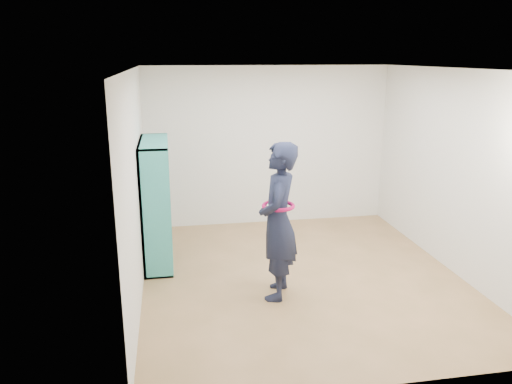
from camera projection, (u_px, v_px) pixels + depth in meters
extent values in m
plane|color=olive|center=(302.00, 277.00, 6.42)|extent=(4.50, 4.50, 0.00)
plane|color=white|center=(307.00, 69.00, 5.73)|extent=(4.50, 4.50, 0.00)
cube|color=silver|center=(136.00, 186.00, 5.74)|extent=(0.02, 4.50, 2.60)
cube|color=silver|center=(455.00, 172.00, 6.40)|extent=(0.02, 4.50, 2.60)
cube|color=silver|center=(268.00, 146.00, 8.21)|extent=(4.00, 0.02, 2.60)
cube|color=silver|center=(380.00, 246.00, 3.93)|extent=(4.00, 0.02, 2.60)
cube|color=teal|center=(156.00, 216.00, 6.15)|extent=(0.37, 0.03, 1.68)
cube|color=teal|center=(157.00, 190.00, 7.31)|extent=(0.37, 0.03, 1.68)
cube|color=teal|center=(160.00, 259.00, 6.95)|extent=(0.37, 1.26, 0.03)
cube|color=teal|center=(153.00, 142.00, 6.51)|extent=(0.37, 1.26, 0.03)
cube|color=teal|center=(144.00, 203.00, 6.70)|extent=(0.03, 1.26, 1.68)
cube|color=teal|center=(156.00, 206.00, 6.54)|extent=(0.34, 0.03, 1.62)
cube|color=teal|center=(157.00, 198.00, 6.92)|extent=(0.34, 0.03, 1.62)
cube|color=teal|center=(158.00, 230.00, 6.84)|extent=(0.34, 1.20, 0.03)
cube|color=teal|center=(157.00, 202.00, 6.73)|extent=(0.34, 1.20, 0.03)
cube|color=teal|center=(155.00, 173.00, 6.62)|extent=(0.34, 1.20, 0.03)
cube|color=beige|center=(161.00, 266.00, 6.55)|extent=(0.23, 0.15, 0.09)
cube|color=black|center=(160.00, 230.00, 6.36)|extent=(0.19, 0.17, 0.31)
cube|color=maroon|center=(158.00, 200.00, 6.25)|extent=(0.19, 0.17, 0.30)
cube|color=silver|center=(156.00, 176.00, 6.22)|extent=(0.23, 0.15, 0.09)
cube|color=navy|center=(161.00, 249.00, 6.85)|extent=(0.19, 0.17, 0.30)
cube|color=brown|center=(160.00, 223.00, 6.75)|extent=(0.19, 0.17, 0.24)
cube|color=#BFB28C|center=(158.00, 198.00, 6.71)|extent=(0.23, 0.15, 0.09)
cube|color=#26594C|center=(157.00, 161.00, 6.52)|extent=(0.19, 0.17, 0.31)
cube|color=beige|center=(162.00, 239.00, 7.23)|extent=(0.19, 0.17, 0.29)
cube|color=black|center=(160.00, 217.00, 7.20)|extent=(0.23, 0.15, 0.09)
cube|color=maroon|center=(159.00, 185.00, 7.02)|extent=(0.19, 0.17, 0.28)
cube|color=silver|center=(157.00, 158.00, 6.92)|extent=(0.19, 0.17, 0.24)
imported|color=black|center=(278.00, 221.00, 5.69)|extent=(0.63, 0.78, 1.84)
torus|color=#B40D4F|center=(278.00, 206.00, 5.64)|extent=(0.48, 0.48, 0.04)
cube|color=silver|center=(268.00, 209.00, 5.75)|extent=(0.03, 0.11, 0.14)
cube|color=black|center=(268.00, 209.00, 5.75)|extent=(0.03, 0.10, 0.13)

